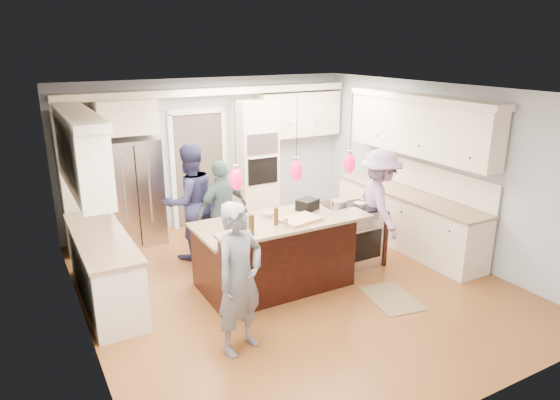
# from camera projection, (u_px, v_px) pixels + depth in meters

# --- Properties ---
(ground_plane) EXTENTS (6.00, 6.00, 0.00)m
(ground_plane) POSITION_uv_depth(u_px,v_px,m) (292.00, 283.00, 7.14)
(ground_plane) COLOR brown
(ground_plane) RESTS_ON ground
(room_shell) EXTENTS (5.54, 6.04, 2.72)m
(room_shell) POSITION_uv_depth(u_px,v_px,m) (293.00, 159.00, 6.60)
(room_shell) COLOR #B2BCC6
(room_shell) RESTS_ON ground
(refrigerator) EXTENTS (0.90, 0.70, 1.80)m
(refrigerator) POSITION_uv_depth(u_px,v_px,m) (133.00, 192.00, 8.35)
(refrigerator) COLOR #B7B7BC
(refrigerator) RESTS_ON ground
(oven_column) EXTENTS (0.72, 0.69, 2.30)m
(oven_column) POSITION_uv_depth(u_px,v_px,m) (255.00, 162.00, 9.37)
(oven_column) COLOR #F9E9CA
(oven_column) RESTS_ON ground
(back_upper_cabinets) EXTENTS (5.30, 0.61, 2.54)m
(back_upper_cabinets) POSITION_uv_depth(u_px,v_px,m) (174.00, 141.00, 8.59)
(back_upper_cabinets) COLOR #F9E9CA
(back_upper_cabinets) RESTS_ON ground
(right_counter_run) EXTENTS (0.64, 3.10, 2.51)m
(right_counter_run) POSITION_uv_depth(u_px,v_px,m) (411.00, 185.00, 8.21)
(right_counter_run) COLOR #F9E9CA
(right_counter_run) RESTS_ON ground
(left_cabinets) EXTENTS (0.64, 2.30, 2.51)m
(left_cabinets) POSITION_uv_depth(u_px,v_px,m) (96.00, 226.00, 6.36)
(left_cabinets) COLOR #F9E9CA
(left_cabinets) RESTS_ON ground
(kitchen_island) EXTENTS (2.10, 1.46, 1.12)m
(kitchen_island) POSITION_uv_depth(u_px,v_px,m) (274.00, 253.00, 6.94)
(kitchen_island) COLOR black
(kitchen_island) RESTS_ON ground
(island_range) EXTENTS (0.82, 0.71, 0.92)m
(island_range) POSITION_uv_depth(u_px,v_px,m) (352.00, 235.00, 7.67)
(island_range) COLOR #B7B7BC
(island_range) RESTS_ON ground
(pendant_lights) EXTENTS (1.75, 0.15, 1.03)m
(pendant_lights) POSITION_uv_depth(u_px,v_px,m) (296.00, 170.00, 6.06)
(pendant_lights) COLOR black
(pendant_lights) RESTS_ON ground
(person_bar_end) EXTENTS (0.73, 0.60, 1.72)m
(person_bar_end) POSITION_uv_depth(u_px,v_px,m) (240.00, 279.00, 5.36)
(person_bar_end) COLOR slate
(person_bar_end) RESTS_ON ground
(person_far_left) EXTENTS (0.98, 0.81, 1.83)m
(person_far_left) POSITION_uv_depth(u_px,v_px,m) (190.00, 202.00, 7.78)
(person_far_left) COLOR #2B2A52
(person_far_left) RESTS_ON ground
(person_far_right) EXTENTS (1.00, 0.62, 1.59)m
(person_far_right) POSITION_uv_depth(u_px,v_px,m) (223.00, 211.00, 7.75)
(person_far_right) COLOR slate
(person_far_right) RESTS_ON ground
(person_range_side) EXTENTS (1.00, 1.30, 1.77)m
(person_range_side) POSITION_uv_depth(u_px,v_px,m) (379.00, 206.00, 7.68)
(person_range_side) COLOR #9878A1
(person_range_side) RESTS_ON ground
(floor_rug) EXTENTS (0.72, 0.94, 0.01)m
(floor_rug) POSITION_uv_depth(u_px,v_px,m) (392.00, 298.00, 6.70)
(floor_rug) COLOR olive
(floor_rug) RESTS_ON ground
(water_bottle) EXTENTS (0.09, 0.09, 0.28)m
(water_bottle) POSITION_uv_depth(u_px,v_px,m) (247.00, 223.00, 5.87)
(water_bottle) COLOR silver
(water_bottle) RESTS_ON kitchen_island
(beer_bottle_a) EXTENTS (0.07, 0.07, 0.23)m
(beer_bottle_a) POSITION_uv_depth(u_px,v_px,m) (241.00, 226.00, 5.85)
(beer_bottle_a) COLOR #3E250B
(beer_bottle_a) RESTS_ON kitchen_island
(beer_bottle_b) EXTENTS (0.07, 0.07, 0.27)m
(beer_bottle_b) POSITION_uv_depth(u_px,v_px,m) (252.00, 225.00, 5.81)
(beer_bottle_b) COLOR #3E250B
(beer_bottle_b) RESTS_ON kitchen_island
(beer_bottle_c) EXTENTS (0.07, 0.07, 0.22)m
(beer_bottle_c) POSITION_uv_depth(u_px,v_px,m) (276.00, 216.00, 6.17)
(beer_bottle_c) COLOR #3E250B
(beer_bottle_c) RESTS_ON kitchen_island
(drink_can) EXTENTS (0.07, 0.07, 0.12)m
(drink_can) POSITION_uv_depth(u_px,v_px,m) (286.00, 222.00, 6.14)
(drink_can) COLOR #B7B7BC
(drink_can) RESTS_ON kitchen_island
(cutting_board) EXTENTS (0.55, 0.43, 0.04)m
(cutting_board) POSITION_uv_depth(u_px,v_px,m) (300.00, 220.00, 6.34)
(cutting_board) COLOR tan
(cutting_board) RESTS_ON kitchen_island
(pot_large) EXTENTS (0.24, 0.24, 0.14)m
(pot_large) POSITION_uv_depth(u_px,v_px,m) (338.00, 205.00, 7.39)
(pot_large) COLOR #B7B7BC
(pot_large) RESTS_ON island_range
(pot_small) EXTENTS (0.18, 0.18, 0.09)m
(pot_small) POSITION_uv_depth(u_px,v_px,m) (360.00, 205.00, 7.44)
(pot_small) COLOR #B7B7BC
(pot_small) RESTS_ON island_range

